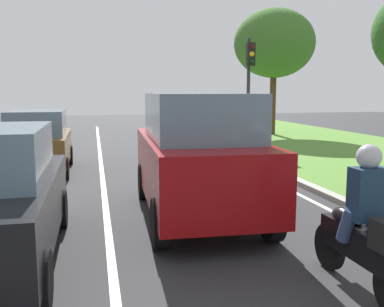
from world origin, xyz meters
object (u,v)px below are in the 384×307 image
object	(u,v)px
traffic_light_near_right	(250,74)
tree_roadside_far	(274,44)
car_suv_ahead	(198,155)
motorcycle	(366,247)
car_hatchback_far	(38,142)
rider_person	(367,193)

from	to	relation	value
traffic_light_near_right	tree_roadside_far	bearing A→B (deg)	57.34
car_suv_ahead	motorcycle	distance (m)	3.69
traffic_light_near_right	motorcycle	bearing A→B (deg)	-104.06
car_hatchback_far	traffic_light_near_right	world-z (taller)	traffic_light_near_right
motorcycle	tree_roadside_far	distance (m)	18.81
motorcycle	tree_roadside_far	xyz separation A→B (m)	(6.17, 17.28, 4.15)
rider_person	tree_roadside_far	world-z (taller)	tree_roadside_far
car_hatchback_far	rider_person	size ratio (longest dim) A/B	3.18
car_hatchback_far	traffic_light_near_right	bearing A→B (deg)	25.98
tree_roadside_far	motorcycle	bearing A→B (deg)	-109.66
motorcycle	traffic_light_near_right	size ratio (longest dim) A/B	0.43
car_suv_ahead	traffic_light_near_right	distance (m)	10.23
motorcycle	rider_person	distance (m)	0.62
car_hatchback_far	traffic_light_near_right	xyz separation A→B (m)	(7.68, 3.80, 2.12)
car_suv_ahead	traffic_light_near_right	xyz separation A→B (m)	(4.29, 9.10, 1.84)
car_suv_ahead	traffic_light_near_right	bearing A→B (deg)	66.87
traffic_light_near_right	tree_roadside_far	world-z (taller)	tree_roadside_far
car_suv_ahead	rider_person	size ratio (longest dim) A/B	3.92
car_hatchback_far	tree_roadside_far	size ratio (longest dim) A/B	0.57
car_hatchback_far	traffic_light_near_right	size ratio (longest dim) A/B	0.84
car_suv_ahead	traffic_light_near_right	size ratio (longest dim) A/B	1.04
car_suv_ahead	car_hatchback_far	world-z (taller)	car_suv_ahead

